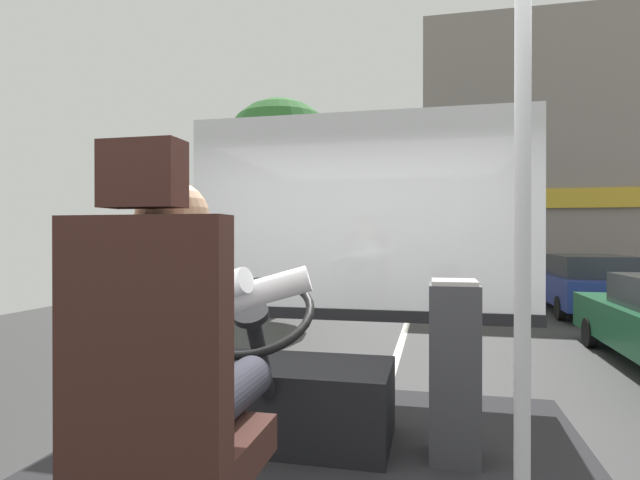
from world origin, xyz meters
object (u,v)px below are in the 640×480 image
at_px(bus_driver, 184,340).
at_px(fare_box, 454,370).
at_px(handrail_pole, 523,252).
at_px(steering_console, 284,397).
at_px(parked_car_blue, 586,283).
at_px(driver_seat, 163,410).

relative_size(bus_driver, fare_box, 0.90).
bearing_deg(bus_driver, fare_box, 51.00).
bearing_deg(handrail_pole, steering_console, 133.28).
bearing_deg(bus_driver, steering_console, 90.00).
distance_m(fare_box, parked_car_blue, 10.88).
bearing_deg(handrail_pole, driver_seat, -171.38).
xyz_separation_m(driver_seat, parked_car_blue, (4.21, 11.53, -0.57)).
xyz_separation_m(handrail_pole, fare_box, (-0.14, 1.03, -0.59)).
xyz_separation_m(driver_seat, fare_box, (0.85, 1.18, -0.14)).
height_order(driver_seat, steering_console, driver_seat).
height_order(bus_driver, handrail_pole, handrail_pole).
distance_m(steering_console, fare_box, 0.88).
bearing_deg(parked_car_blue, fare_box, -107.96).
bearing_deg(driver_seat, parked_car_blue, 69.94).
xyz_separation_m(fare_box, parked_car_blue, (3.35, 10.34, -0.43)).
bearing_deg(steering_console, handrail_pole, -46.72).
distance_m(handrail_pole, fare_box, 1.20).
xyz_separation_m(driver_seat, steering_console, (-0.00, 1.21, -0.34)).
bearing_deg(parked_car_blue, steering_console, -112.19).
distance_m(driver_seat, parked_car_blue, 12.28).
xyz_separation_m(steering_console, parked_car_blue, (4.21, 10.32, -0.23)).
distance_m(bus_driver, fare_box, 1.39).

